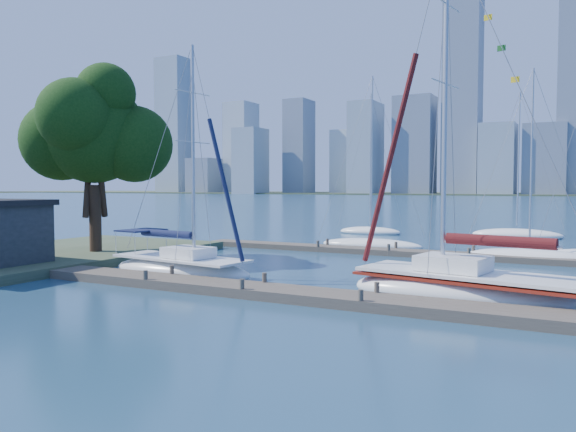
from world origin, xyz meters
The scene contains 12 objects.
ground centered at (0.00, 0.00, 0.00)m, with size 700.00×700.00×0.00m, color navy.
near_dock centered at (0.00, 0.00, 0.20)m, with size 26.00×2.00×0.40m, color #443B32.
far_dock centered at (2.00, 16.00, 0.18)m, with size 30.00×1.80×0.36m, color #443B32.
shore centered at (-17.00, 3.00, 0.25)m, with size 12.00×22.00×0.50m, color #38472D.
far_shore centered at (0.00, 320.00, 0.00)m, with size 800.00×100.00×1.50m, color #38472D.
tree centered at (-14.51, 5.31, 7.95)m, with size 8.74×7.98×11.75m.
sailboat_navy centered at (-5.83, 2.59, 0.93)m, with size 8.35×3.66×11.87m.
sailboat_maroon centered at (8.05, 2.99, 1.14)m, with size 9.76×4.67×15.35m.
bg_boat_1 centered at (-1.65, 19.43, 0.24)m, with size 7.89×4.59×12.79m.
bg_boat_3 centered at (9.23, 16.92, 0.25)m, with size 7.77×3.97×11.85m.
bg_boat_6 centered at (-5.75, 30.94, 0.27)m, with size 6.31×4.02×13.51m.
bg_boat_7 centered at (7.01, 33.30, 0.27)m, with size 7.86×3.57×13.04m.
Camera 1 is at (11.87, -19.69, 4.48)m, focal length 35.00 mm.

